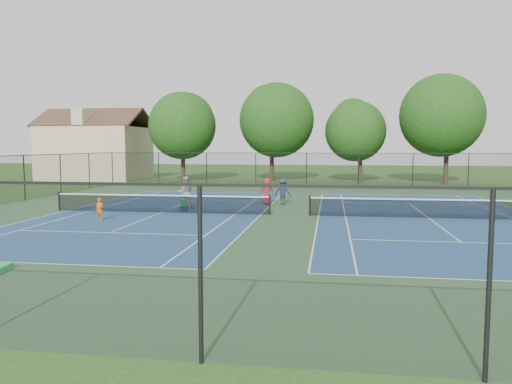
# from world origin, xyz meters

# --- Properties ---
(ground) EXTENTS (140.00, 140.00, 0.00)m
(ground) POSITION_xyz_m (0.00, 0.00, 0.00)
(ground) COLOR #234716
(ground) RESTS_ON ground
(court_pad) EXTENTS (36.00, 36.00, 0.01)m
(court_pad) POSITION_xyz_m (0.00, 0.00, 0.00)
(court_pad) COLOR #325731
(court_pad) RESTS_ON ground
(tennis_court_left) EXTENTS (12.00, 23.83, 1.07)m
(tennis_court_left) POSITION_xyz_m (-7.00, 0.00, 0.10)
(tennis_court_left) COLOR navy
(tennis_court_left) RESTS_ON ground
(tennis_court_right) EXTENTS (12.00, 23.83, 1.07)m
(tennis_court_right) POSITION_xyz_m (7.00, 0.00, 0.10)
(tennis_court_right) COLOR navy
(tennis_court_right) RESTS_ON ground
(perimeter_fence) EXTENTS (36.08, 36.08, 3.02)m
(perimeter_fence) POSITION_xyz_m (0.00, 0.00, 1.60)
(perimeter_fence) COLOR black
(perimeter_fence) RESTS_ON ground
(tree_back_a) EXTENTS (6.80, 6.80, 9.15)m
(tree_back_a) POSITION_xyz_m (-13.00, 24.00, 6.04)
(tree_back_a) COLOR #2D2116
(tree_back_a) RESTS_ON ground
(tree_back_b) EXTENTS (7.60, 7.60, 10.03)m
(tree_back_b) POSITION_xyz_m (-4.00, 26.00, 6.60)
(tree_back_b) COLOR #2D2116
(tree_back_b) RESTS_ON ground
(tree_back_c) EXTENTS (6.00, 6.00, 8.40)m
(tree_back_c) POSITION_xyz_m (5.00, 25.00, 5.48)
(tree_back_c) COLOR #2D2116
(tree_back_c) RESTS_ON ground
(tree_back_d) EXTENTS (7.80, 7.80, 10.37)m
(tree_back_d) POSITION_xyz_m (13.00, 24.00, 6.82)
(tree_back_d) COLOR #2D2116
(tree_back_d) RESTS_ON ground
(clapboard_house) EXTENTS (10.80, 8.10, 7.65)m
(clapboard_house) POSITION_xyz_m (-23.00, 25.00, 3.09)
(clapboard_house) COLOR tan
(clapboard_house) RESTS_ON ground
(child_player) EXTENTS (0.45, 0.34, 1.11)m
(child_player) POSITION_xyz_m (-9.01, -3.17, 0.55)
(child_player) COLOR orange
(child_player) RESTS_ON ground
(instructor) EXTENTS (1.12, 1.01, 1.88)m
(instructor) POSITION_xyz_m (-6.19, 1.90, 0.94)
(instructor) COLOR gray
(instructor) RESTS_ON ground
(bystander_b) EXTENTS (1.14, 0.76, 1.64)m
(bystander_b) POSITION_xyz_m (-0.78, 4.50, 0.82)
(bystander_b) COLOR #1A263B
(bystander_b) RESTS_ON ground
(bystander_c) EXTENTS (0.88, 0.64, 1.65)m
(bystander_c) POSITION_xyz_m (-1.75, 4.52, 0.82)
(bystander_c) COLOR maroon
(bystander_c) RESTS_ON ground
(ball_crate) EXTENTS (0.39, 0.35, 0.31)m
(ball_crate) POSITION_xyz_m (-5.93, 0.74, 0.16)
(ball_crate) COLOR navy
(ball_crate) RESTS_ON ground
(ball_hopper) EXTENTS (0.38, 0.33, 0.38)m
(ball_hopper) POSITION_xyz_m (-5.93, 0.74, 0.50)
(ball_hopper) COLOR green
(ball_hopper) RESTS_ON ball_crate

